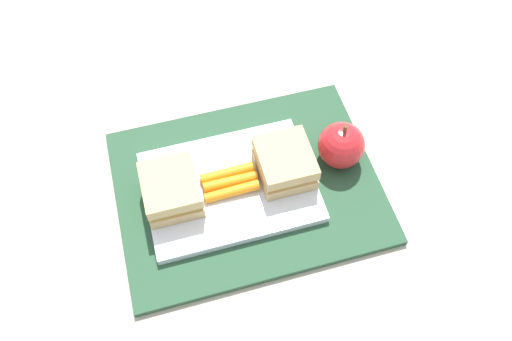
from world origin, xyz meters
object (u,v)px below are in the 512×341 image
(food_tray, at_px, (230,187))
(sandwich_half_left, at_px, (171,190))
(carrot_sticks_bundle, at_px, (230,182))
(apple, at_px, (341,145))
(sandwich_half_right, at_px, (285,163))

(food_tray, bearing_deg, sandwich_half_left, 180.00)
(carrot_sticks_bundle, relative_size, apple, 1.01)
(sandwich_half_left, bearing_deg, sandwich_half_right, 0.00)
(food_tray, height_order, sandwich_half_right, sandwich_half_right)
(sandwich_half_left, height_order, apple, apple)
(carrot_sticks_bundle, distance_m, apple, 0.16)
(sandwich_half_right, distance_m, carrot_sticks_bundle, 0.08)
(sandwich_half_right, xyz_separation_m, apple, (0.08, 0.01, -0.00))
(sandwich_half_left, bearing_deg, carrot_sticks_bundle, -0.18)
(food_tray, height_order, carrot_sticks_bundle, carrot_sticks_bundle)
(sandwich_half_right, bearing_deg, food_tray, 180.00)
(carrot_sticks_bundle, bearing_deg, sandwich_half_right, 0.18)
(sandwich_half_left, relative_size, apple, 1.04)
(carrot_sticks_bundle, xyz_separation_m, apple, (0.16, 0.01, 0.01))
(sandwich_half_right, bearing_deg, apple, 5.04)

